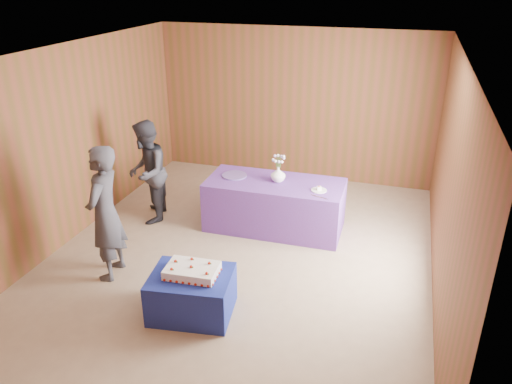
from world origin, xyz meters
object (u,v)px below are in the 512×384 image
at_px(sheet_cake, 192,271).
at_px(vase, 278,174).
at_px(cake_table, 192,294).
at_px(serving_table, 275,205).
at_px(guest_left, 105,214).
at_px(guest_right, 147,172).

xyz_separation_m(sheet_cake, vase, (0.38, 2.26, 0.31)).
bearing_deg(cake_table, serving_table, 73.06).
distance_m(serving_table, vase, 0.49).
height_order(cake_table, serving_table, serving_table).
relative_size(cake_table, guest_left, 0.52).
distance_m(guest_left, guest_right, 1.55).
bearing_deg(guest_right, cake_table, 20.51).
bearing_deg(sheet_cake, guest_left, 159.18).
bearing_deg(guest_left, sheet_cake, 64.83).
xyz_separation_m(cake_table, guest_right, (-1.56, 1.95, 0.54)).
relative_size(guest_left, guest_right, 1.10).
distance_m(vase, guest_right, 1.98).
distance_m(sheet_cake, guest_left, 1.41).
xyz_separation_m(vase, guest_right, (-1.95, -0.33, -0.07)).
relative_size(serving_table, sheet_cake, 3.21).
xyz_separation_m(serving_table, sheet_cake, (-0.35, -2.22, 0.18)).
xyz_separation_m(sheet_cake, guest_left, (-1.31, 0.40, 0.31)).
relative_size(vase, guest_left, 0.13).
relative_size(cake_table, vase, 4.07).
height_order(vase, guest_right, guest_right).
bearing_deg(vase, guest_right, -170.38).
relative_size(cake_table, guest_right, 0.57).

